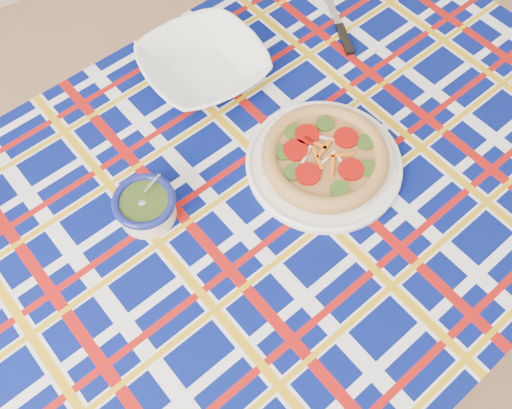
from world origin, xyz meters
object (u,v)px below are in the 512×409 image
dining_table (256,217)px  serving_bowl (203,66)px  pesto_bowl (145,205)px  main_focaccia_plate (325,157)px

dining_table → serving_bowl: 0.36m
dining_table → pesto_bowl: pesto_bowl is taller
main_focaccia_plate → serving_bowl: (-0.09, 0.34, 0.00)m
main_focaccia_plate → pesto_bowl: 0.36m
dining_table → pesto_bowl: size_ratio=14.32×
main_focaccia_plate → dining_table: bearing=177.6°
serving_bowl → main_focaccia_plate: bearing=-75.2°
dining_table → main_focaccia_plate: 0.19m
main_focaccia_plate → pesto_bowl: (-0.35, 0.08, 0.00)m
dining_table → serving_bowl: bearing=69.8°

